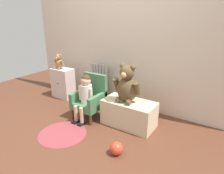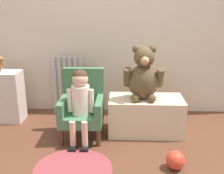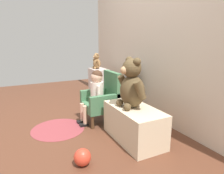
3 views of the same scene
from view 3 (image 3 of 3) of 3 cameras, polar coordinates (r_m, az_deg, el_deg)
name	(u,v)px [view 3 (image 3 of 3)]	position (r m, az deg, el deg)	size (l,w,h in m)	color
ground_plane	(64,134)	(2.46, -13.54, -12.94)	(6.00, 6.00, 0.00)	brown
back_wall	(156,30)	(2.77, 12.53, 15.70)	(3.80, 0.05, 2.40)	beige
radiator	(130,88)	(3.12, 5.21, -0.22)	(0.37, 0.05, 0.69)	#B5B2B2
small_dresser	(99,84)	(3.61, -3.80, 0.76)	(0.41, 0.28, 0.56)	beige
child_armchair	(103,99)	(2.66, -2.49, -3.44)	(0.41, 0.42, 0.66)	#43754F
child_figure	(95,89)	(2.58, -4.79, -0.64)	(0.25, 0.35, 0.70)	#F1DED0
low_bench	(134,124)	(2.22, 6.23, -10.39)	(0.74, 0.38, 0.37)	beige
large_teddy_bear	(132,86)	(2.10, 5.67, 0.39)	(0.39, 0.27, 0.53)	brown
small_teddy_bear	(97,62)	(3.57, -4.41, 7.17)	(0.20, 0.14, 0.28)	olive
floor_rug	(58,129)	(2.60, -15.13, -11.46)	(0.64, 0.64, 0.01)	#8F393F
toy_ball	(82,157)	(1.87, -8.44, -19.23)	(0.15, 0.15, 0.15)	red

